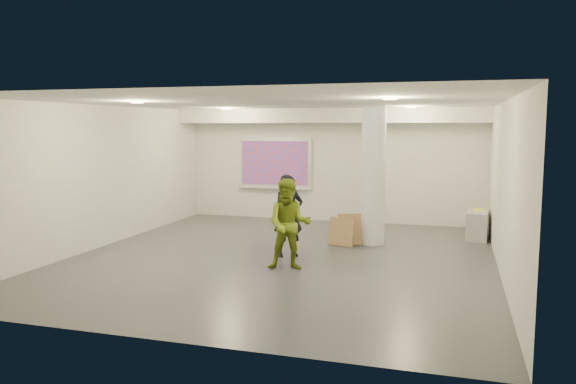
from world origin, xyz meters
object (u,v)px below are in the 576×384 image
(woman, at_px, (288,216))
(man, at_px, (289,224))
(credenza, at_px, (477,225))
(projection_screen, at_px, (275,164))
(column, at_px, (373,176))

(woman, distance_m, man, 1.03)
(credenza, height_order, man, man)
(projection_screen, bearing_deg, credenza, -14.25)
(column, xyz_separation_m, woman, (-1.42, -1.64, -0.69))
(column, relative_size, credenza, 2.74)
(column, distance_m, credenza, 2.83)
(projection_screen, bearing_deg, man, -69.32)
(column, distance_m, projection_screen, 4.08)
(projection_screen, distance_m, credenza, 5.62)
(credenza, distance_m, man, 5.17)
(projection_screen, height_order, credenza, projection_screen)
(projection_screen, bearing_deg, column, -40.56)
(projection_screen, distance_m, man, 5.68)
(column, height_order, projection_screen, column)
(man, bearing_deg, credenza, 36.05)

